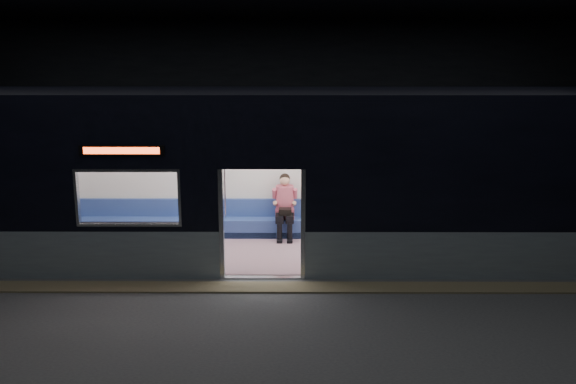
{
  "coord_description": "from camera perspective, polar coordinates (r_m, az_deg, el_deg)",
  "views": [
    {
      "loc": [
        0.52,
        -9.57,
        4.01
      ],
      "look_at": [
        0.46,
        2.3,
        1.35
      ],
      "focal_mm": 38.0,
      "sensor_mm": 36.0,
      "label": 1
    }
  ],
  "objects": [
    {
      "name": "station_floor",
      "position": [
        10.39,
        -2.65,
        -10.11
      ],
      "size": [
        24.0,
        14.0,
        0.01
      ],
      "primitive_type": "cube",
      "color": "#47494C",
      "rests_on": "ground"
    },
    {
      "name": "passenger",
      "position": [
        13.5,
        -0.3,
        -1.03
      ],
      "size": [
        0.43,
        0.74,
        1.43
      ],
      "rotation": [
        0.0,
        0.0,
        0.08
      ],
      "color": "black",
      "rests_on": "metro_car"
    },
    {
      "name": "metro_car",
      "position": [
        12.32,
        -2.15,
        2.5
      ],
      "size": [
        18.0,
        3.04,
        3.35
      ],
      "color": "#90A4AC",
      "rests_on": "station_floor"
    },
    {
      "name": "transit_map",
      "position": [
        13.72,
        5.62,
        2.04
      ],
      "size": [
        1.09,
        0.03,
        0.71
      ],
      "primitive_type": "cube",
      "color": "white",
      "rests_on": "metro_car"
    },
    {
      "name": "handbag",
      "position": [
        13.3,
        -0.27,
        -1.84
      ],
      "size": [
        0.32,
        0.29,
        0.14
      ],
      "primitive_type": "cube",
      "rotation": [
        0.0,
        0.0,
        0.22
      ],
      "color": "black",
      "rests_on": "passenger"
    },
    {
      "name": "station_envelope",
      "position": [
        9.59,
        -2.87,
        10.55
      ],
      "size": [
        24.0,
        14.0,
        5.0
      ],
      "color": "black",
      "rests_on": "station_floor"
    },
    {
      "name": "tactile_strip",
      "position": [
        10.89,
        -2.5,
        -8.9
      ],
      "size": [
        22.8,
        0.5,
        0.03
      ],
      "primitive_type": "cube",
      "color": "#8C7F59",
      "rests_on": "station_floor"
    }
  ]
}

